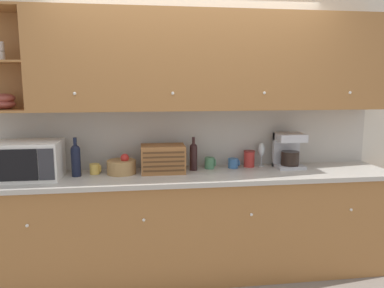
{
  "coord_description": "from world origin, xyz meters",
  "views": [
    {
      "loc": [
        -0.46,
        -3.51,
        1.74
      ],
      "look_at": [
        0.0,
        -0.21,
        1.2
      ],
      "focal_mm": 35.0,
      "sensor_mm": 36.0,
      "label": 1
    }
  ],
  "objects_px": {
    "mug": "(95,169)",
    "storage_canister": "(249,159)",
    "wine_bottle": "(193,155)",
    "coffee_maker": "(289,150)",
    "fruit_basket": "(122,166)",
    "mug_blue_second": "(210,163)",
    "bread_box": "(163,159)",
    "second_wine_bottle": "(76,159)",
    "microwave": "(27,160)",
    "mug_patterned_third": "(233,163)",
    "wine_glass": "(262,150)"
  },
  "relations": [
    {
      "from": "microwave",
      "to": "mug_blue_second",
      "type": "distance_m",
      "value": 1.59
    },
    {
      "from": "second_wine_bottle",
      "to": "coffee_maker",
      "type": "relative_size",
      "value": 1.03
    },
    {
      "from": "coffee_maker",
      "to": "fruit_basket",
      "type": "bearing_deg",
      "value": -178.59
    },
    {
      "from": "bread_box",
      "to": "storage_canister",
      "type": "distance_m",
      "value": 0.84
    },
    {
      "from": "microwave",
      "to": "storage_canister",
      "type": "distance_m",
      "value": 1.98
    },
    {
      "from": "mug_patterned_third",
      "to": "coffee_maker",
      "type": "bearing_deg",
      "value": -5.51
    },
    {
      "from": "mug",
      "to": "fruit_basket",
      "type": "height_order",
      "value": "fruit_basket"
    },
    {
      "from": "mug_blue_second",
      "to": "coffee_maker",
      "type": "relative_size",
      "value": 0.32
    },
    {
      "from": "microwave",
      "to": "coffee_maker",
      "type": "xyz_separation_m",
      "value": [
        2.33,
        0.12,
        0.01
      ]
    },
    {
      "from": "second_wine_bottle",
      "to": "wine_bottle",
      "type": "height_order",
      "value": "second_wine_bottle"
    },
    {
      "from": "wine_bottle",
      "to": "coffee_maker",
      "type": "xyz_separation_m",
      "value": [
        0.91,
        -0.01,
        0.03
      ]
    },
    {
      "from": "coffee_maker",
      "to": "mug_blue_second",
      "type": "bearing_deg",
      "value": 175.88
    },
    {
      "from": "fruit_basket",
      "to": "wine_bottle",
      "type": "xyz_separation_m",
      "value": [
        0.65,
        0.05,
        0.07
      ]
    },
    {
      "from": "mug_blue_second",
      "to": "storage_canister",
      "type": "distance_m",
      "value": 0.39
    },
    {
      "from": "second_wine_bottle",
      "to": "fruit_basket",
      "type": "height_order",
      "value": "second_wine_bottle"
    },
    {
      "from": "microwave",
      "to": "mug_blue_second",
      "type": "xyz_separation_m",
      "value": [
        1.58,
        0.17,
        -0.11
      ]
    },
    {
      "from": "mug",
      "to": "wine_glass",
      "type": "height_order",
      "value": "wine_glass"
    },
    {
      "from": "bread_box",
      "to": "wine_glass",
      "type": "height_order",
      "value": "bread_box"
    },
    {
      "from": "second_wine_bottle",
      "to": "wine_glass",
      "type": "bearing_deg",
      "value": 5.86
    },
    {
      "from": "bread_box",
      "to": "mug_blue_second",
      "type": "relative_size",
      "value": 3.66
    },
    {
      "from": "mug_patterned_third",
      "to": "second_wine_bottle",
      "type": "bearing_deg",
      "value": -174.83
    },
    {
      "from": "second_wine_bottle",
      "to": "fruit_basket",
      "type": "distance_m",
      "value": 0.39
    },
    {
      "from": "bread_box",
      "to": "coffee_maker",
      "type": "bearing_deg",
      "value": 1.91
    },
    {
      "from": "fruit_basket",
      "to": "mug_patterned_third",
      "type": "height_order",
      "value": "fruit_basket"
    },
    {
      "from": "storage_canister",
      "to": "wine_glass",
      "type": "xyz_separation_m",
      "value": [
        0.13,
        0.02,
        0.08
      ]
    },
    {
      "from": "mug",
      "to": "coffee_maker",
      "type": "height_order",
      "value": "coffee_maker"
    },
    {
      "from": "mug",
      "to": "storage_canister",
      "type": "bearing_deg",
      "value": 3.71
    },
    {
      "from": "microwave",
      "to": "second_wine_bottle",
      "type": "height_order",
      "value": "second_wine_bottle"
    },
    {
      "from": "second_wine_bottle",
      "to": "bread_box",
      "type": "bearing_deg",
      "value": 2.92
    },
    {
      "from": "second_wine_bottle",
      "to": "storage_canister",
      "type": "height_order",
      "value": "second_wine_bottle"
    },
    {
      "from": "mug_blue_second",
      "to": "coffee_maker",
      "type": "distance_m",
      "value": 0.76
    },
    {
      "from": "mug_blue_second",
      "to": "coffee_maker",
      "type": "bearing_deg",
      "value": -4.12
    },
    {
      "from": "bread_box",
      "to": "second_wine_bottle",
      "type": "bearing_deg",
      "value": -177.08
    },
    {
      "from": "fruit_basket",
      "to": "mug_blue_second",
      "type": "height_order",
      "value": "fruit_basket"
    },
    {
      "from": "second_wine_bottle",
      "to": "mug_patterned_third",
      "type": "distance_m",
      "value": 1.43
    },
    {
      "from": "microwave",
      "to": "wine_glass",
      "type": "distance_m",
      "value": 2.11
    },
    {
      "from": "fruit_basket",
      "to": "storage_canister",
      "type": "bearing_deg",
      "value": 5.54
    },
    {
      "from": "microwave",
      "to": "second_wine_bottle",
      "type": "relative_size",
      "value": 1.61
    },
    {
      "from": "second_wine_bottle",
      "to": "bread_box",
      "type": "xyz_separation_m",
      "value": [
        0.75,
        0.04,
        -0.03
      ]
    },
    {
      "from": "wine_glass",
      "to": "fruit_basket",
      "type": "bearing_deg",
      "value": -174.16
    },
    {
      "from": "fruit_basket",
      "to": "bread_box",
      "type": "bearing_deg",
      "value": -0.22
    },
    {
      "from": "second_wine_bottle",
      "to": "mug_blue_second",
      "type": "height_order",
      "value": "second_wine_bottle"
    },
    {
      "from": "wine_bottle",
      "to": "storage_canister",
      "type": "bearing_deg",
      "value": 6.66
    },
    {
      "from": "bread_box",
      "to": "wine_glass",
      "type": "distance_m",
      "value": 0.97
    },
    {
      "from": "microwave",
      "to": "mug_blue_second",
      "type": "bearing_deg",
      "value": 6.1
    },
    {
      "from": "bread_box",
      "to": "wine_glass",
      "type": "bearing_deg",
      "value": 8.13
    },
    {
      "from": "microwave",
      "to": "second_wine_bottle",
      "type": "bearing_deg",
      "value": 5.46
    },
    {
      "from": "mug_patterned_third",
      "to": "mug_blue_second",
      "type": "bearing_deg",
      "value": 179.1
    },
    {
      "from": "mug_blue_second",
      "to": "bread_box",
      "type": "bearing_deg",
      "value": -168.1
    },
    {
      "from": "mug",
      "to": "bread_box",
      "type": "bearing_deg",
      "value": -2.37
    }
  ]
}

